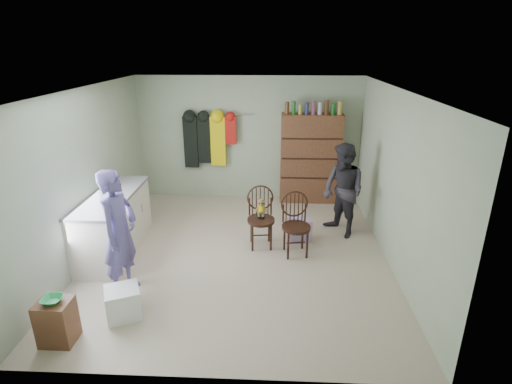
{
  "coord_description": "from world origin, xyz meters",
  "views": [
    {
      "loc": [
        0.52,
        -5.5,
        3.09
      ],
      "look_at": [
        0.25,
        0.2,
        0.95
      ],
      "focal_mm": 28.0,
      "sensor_mm": 36.0,
      "label": 1
    }
  ],
  "objects_px": {
    "dresser": "(310,158)",
    "chair_front": "(261,214)",
    "chair_far": "(295,221)",
    "counter": "(114,223)"
  },
  "relations": [
    {
      "from": "chair_front",
      "to": "chair_far",
      "type": "distance_m",
      "value": 0.59
    },
    {
      "from": "chair_far",
      "to": "counter",
      "type": "bearing_deg",
      "value": 171.72
    },
    {
      "from": "chair_front",
      "to": "dresser",
      "type": "distance_m",
      "value": 2.24
    },
    {
      "from": "dresser",
      "to": "chair_front",
      "type": "bearing_deg",
      "value": -114.88
    },
    {
      "from": "counter",
      "to": "chair_far",
      "type": "relative_size",
      "value": 1.89
    },
    {
      "from": "counter",
      "to": "dresser",
      "type": "height_order",
      "value": "dresser"
    },
    {
      "from": "chair_far",
      "to": "dresser",
      "type": "relative_size",
      "value": 0.47
    },
    {
      "from": "dresser",
      "to": "counter",
      "type": "bearing_deg",
      "value": -144.32
    },
    {
      "from": "counter",
      "to": "chair_front",
      "type": "xyz_separation_m",
      "value": [
        2.27,
        0.29,
        0.08
      ]
    },
    {
      "from": "counter",
      "to": "dresser",
      "type": "bearing_deg",
      "value": 35.68
    }
  ]
}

